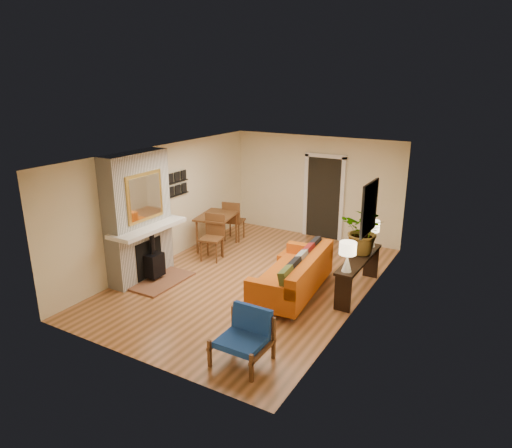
% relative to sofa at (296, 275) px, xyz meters
% --- Properties ---
extents(room_shell, '(6.50, 6.50, 6.50)m').
position_rel_sofa_xyz_m(room_shell, '(-0.47, 2.76, 0.85)').
color(room_shell, '#BE7849').
rests_on(room_shell, ground).
extents(fireplace, '(1.09, 1.68, 2.60)m').
position_rel_sofa_xyz_m(fireplace, '(-3.07, -0.88, 0.85)').
color(fireplace, white).
rests_on(fireplace, ground).
extents(sofa, '(1.16, 2.31, 0.88)m').
position_rel_sofa_xyz_m(sofa, '(0.00, 0.00, 0.00)').
color(sofa, silver).
rests_on(sofa, ground).
extents(ottoman, '(0.72, 0.72, 0.35)m').
position_rel_sofa_xyz_m(ottoman, '(-0.51, 1.16, -0.19)').
color(ottoman, silver).
rests_on(ottoman, ground).
extents(blue_chair, '(0.74, 0.73, 0.78)m').
position_rel_sofa_xyz_m(blue_chair, '(0.27, -2.30, 0.03)').
color(blue_chair, brown).
rests_on(blue_chair, ground).
extents(dining_table, '(1.08, 1.97, 1.03)m').
position_rel_sofa_xyz_m(dining_table, '(-2.64, 1.32, 0.29)').
color(dining_table, brown).
rests_on(dining_table, ground).
extents(console_table, '(0.34, 1.85, 0.72)m').
position_rel_sofa_xyz_m(console_table, '(1.00, 0.64, 0.19)').
color(console_table, black).
rests_on(console_table, ground).
extents(lamp_near, '(0.30, 0.30, 0.54)m').
position_rel_sofa_xyz_m(lamp_near, '(1.00, -0.08, 0.68)').
color(lamp_near, white).
rests_on(lamp_near, console_table).
extents(lamp_far, '(0.30, 0.30, 0.54)m').
position_rel_sofa_xyz_m(lamp_far, '(1.00, 1.36, 0.68)').
color(lamp_far, white).
rests_on(lamp_far, console_table).
extents(houseplant, '(0.89, 0.79, 0.92)m').
position_rel_sofa_xyz_m(houseplant, '(0.99, 0.89, 0.80)').
color(houseplant, '#1E5919').
rests_on(houseplant, console_table).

